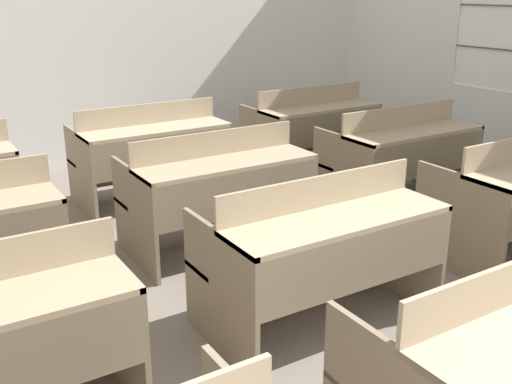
{
  "coord_description": "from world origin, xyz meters",
  "views": [
    {
      "loc": [
        -1.99,
        0.09,
        1.88
      ],
      "look_at": [
        -0.29,
        2.83,
        0.77
      ],
      "focal_mm": 42.0,
      "sensor_mm": 36.0,
      "label": 1
    }
  ],
  "objects": [
    {
      "name": "bench_second_center",
      "position": [
        -0.04,
        2.52,
        0.48
      ],
      "size": [
        1.31,
        0.77,
        0.89
      ],
      "color": "#7D6E57",
      "rests_on": "ground_plane"
    },
    {
      "name": "bench_back_right",
      "position": [
        1.79,
        5.04,
        0.48
      ],
      "size": [
        1.31,
        0.77,
        0.89
      ],
      "color": "#7B6B54",
      "rests_on": "ground_plane"
    },
    {
      "name": "bench_third_right",
      "position": [
        1.81,
        3.77,
        0.48
      ],
      "size": [
        1.31,
        0.77,
        0.89
      ],
      "color": "#7A6B54",
      "rests_on": "ground_plane"
    },
    {
      "name": "bench_third_center",
      "position": [
        -0.02,
        3.78,
        0.48
      ],
      "size": [
        1.31,
        0.77,
        0.89
      ],
      "color": "#7A6B54",
      "rests_on": "ground_plane"
    },
    {
      "name": "wall_back",
      "position": [
        0.0,
        6.62,
        1.54
      ],
      "size": [
        7.19,
        0.06,
        3.08
      ],
      "color": "silver",
      "rests_on": "ground_plane"
    },
    {
      "name": "bench_back_center",
      "position": [
        -0.03,
        5.04,
        0.48
      ],
      "size": [
        1.31,
        0.77,
        0.89
      ],
      "color": "#83745D",
      "rests_on": "ground_plane"
    }
  ]
}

